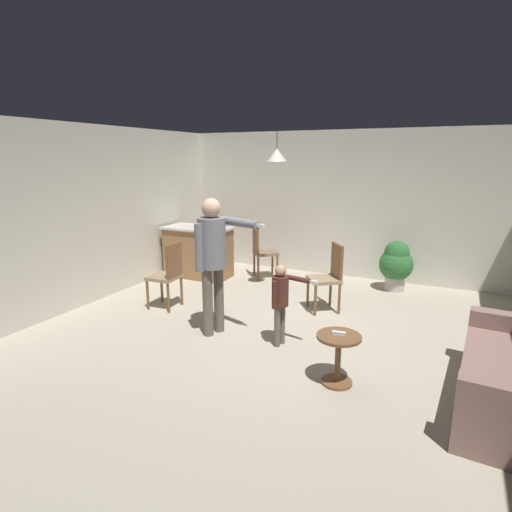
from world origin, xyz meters
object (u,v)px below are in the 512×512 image
object	(u,v)px
dining_chair_centre_back	(329,275)
potted_plant_corner	(396,263)
dining_chair_near_wall	(168,273)
dining_chair_by_counter	(262,249)
side_table_by_couch	(338,353)
person_adult	(213,252)
spare_remote_on_table	(339,333)
person_child	(281,296)
kitchen_counter	(198,252)

from	to	relation	value
dining_chair_centre_back	potted_plant_corner	bearing A→B (deg)	-64.21
dining_chair_near_wall	dining_chair_by_counter	bearing A→B (deg)	-19.08
dining_chair_centre_back	dining_chair_near_wall	bearing A→B (deg)	77.26
side_table_by_couch	dining_chair_centre_back	bearing A→B (deg)	108.59
person_adult	potted_plant_corner	world-z (taller)	person_adult
spare_remote_on_table	dining_chair_near_wall	bearing A→B (deg)	160.00
person_child	dining_chair_by_counter	xyz separation A→B (m)	(-1.42, 2.53, -0.07)
dining_chair_near_wall	side_table_by_couch	bearing A→B (deg)	-113.63
kitchen_counter	potted_plant_corner	distance (m)	3.56
side_table_by_couch	person_adult	distance (m)	1.97
person_adult	person_child	bearing A→B (deg)	111.44
kitchen_counter	dining_chair_near_wall	distance (m)	1.73
kitchen_counter	spare_remote_on_table	size ratio (longest dim) A/B	9.69
kitchen_counter	side_table_by_couch	world-z (taller)	kitchen_counter
potted_plant_corner	spare_remote_on_table	xyz separation A→B (m)	(-0.10, -3.39, 0.07)
side_table_by_couch	person_adult	bearing A→B (deg)	163.10
side_table_by_couch	potted_plant_corner	world-z (taller)	potted_plant_corner
dining_chair_near_wall	spare_remote_on_table	distance (m)	3.02
dining_chair_centre_back	potted_plant_corner	xyz separation A→B (m)	(0.76, 1.42, -0.07)
person_adult	dining_chair_near_wall	distance (m)	1.32
person_child	potted_plant_corner	world-z (taller)	person_child
side_table_by_couch	dining_chair_near_wall	xyz separation A→B (m)	(-2.84, 1.04, 0.22)
person_adult	person_child	world-z (taller)	person_adult
person_child	dining_chair_near_wall	size ratio (longest dim) A/B	1.00
kitchen_counter	person_adult	bearing A→B (deg)	-52.59
side_table_by_couch	dining_chair_near_wall	bearing A→B (deg)	159.93
kitchen_counter	potted_plant_corner	xyz separation A→B (m)	(3.48, 0.72, -0.01)
person_child	dining_chair_by_counter	world-z (taller)	dining_chair_by_counter
kitchen_counter	person_child	bearing A→B (deg)	-39.65
kitchen_counter	dining_chair_centre_back	size ratio (longest dim) A/B	1.26
person_adult	dining_chair_near_wall	xyz separation A→B (m)	(-1.10, 0.51, -0.53)
side_table_by_couch	dining_chair_by_counter	xyz separation A→B (m)	(-2.27, 3.11, 0.22)
dining_chair_by_counter	dining_chair_centre_back	size ratio (longest dim) A/B	1.00
kitchen_counter	dining_chair_centre_back	distance (m)	2.81
kitchen_counter	dining_chair_by_counter	distance (m)	1.20
person_child	dining_chair_by_counter	size ratio (longest dim) A/B	1.00
potted_plant_corner	dining_chair_by_counter	bearing A→B (deg)	-173.04
dining_chair_near_wall	potted_plant_corner	size ratio (longest dim) A/B	1.17
dining_chair_near_wall	dining_chair_centre_back	world-z (taller)	same
side_table_by_couch	potted_plant_corner	xyz separation A→B (m)	(0.10, 3.40, 0.14)
kitchen_counter	person_adult	world-z (taller)	person_adult
person_adult	dining_chair_near_wall	world-z (taller)	person_adult
kitchen_counter	dining_chair_centre_back	bearing A→B (deg)	-14.44
person_adult	spare_remote_on_table	size ratio (longest dim) A/B	13.37
side_table_by_couch	dining_chair_near_wall	size ratio (longest dim) A/B	0.52
kitchen_counter	dining_chair_near_wall	bearing A→B (deg)	-71.66
dining_chair_near_wall	potted_plant_corner	distance (m)	3.77
kitchen_counter	side_table_by_couch	size ratio (longest dim) A/B	2.42
dining_chair_by_counter	dining_chair_centre_back	world-z (taller)	same
spare_remote_on_table	kitchen_counter	bearing A→B (deg)	141.71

